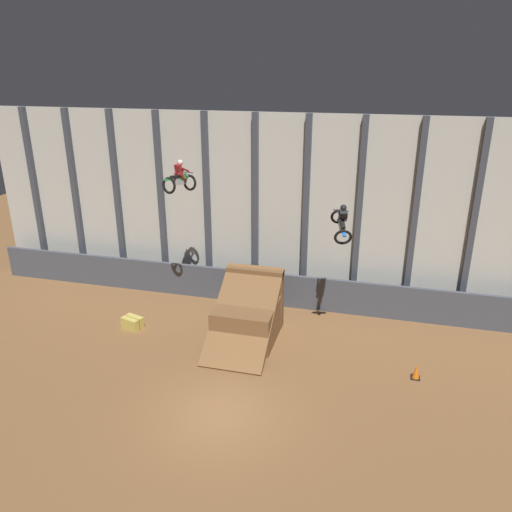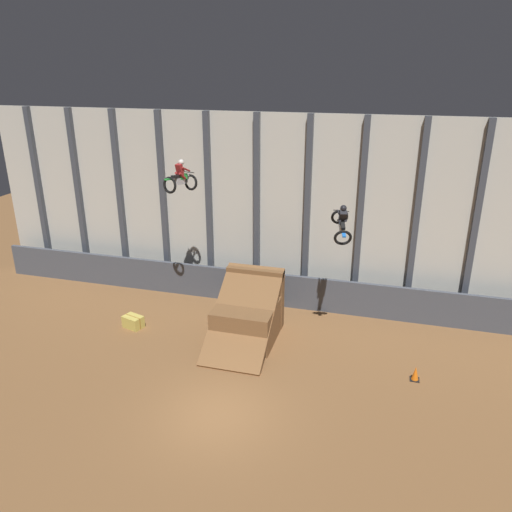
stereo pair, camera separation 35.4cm
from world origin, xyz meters
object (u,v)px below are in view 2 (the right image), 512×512
object	(u,v)px
dirt_ramp	(249,315)
traffic_cone_near_ramp	(415,374)
rider_bike_left_air	(180,179)
rider_bike_right_air	(342,223)
hay_bale_trackside	(133,322)

from	to	relation	value
dirt_ramp	traffic_cone_near_ramp	xyz separation A→B (m)	(7.19, -1.57, -0.75)
rider_bike_left_air	traffic_cone_near_ramp	size ratio (longest dim) A/B	3.09
dirt_ramp	rider_bike_right_air	xyz separation A→B (m)	(3.78, 0.74, 4.38)
dirt_ramp	hay_bale_trackside	distance (m)	5.49
rider_bike_left_air	hay_bale_trackside	size ratio (longest dim) A/B	1.73
dirt_ramp	rider_bike_left_air	distance (m)	6.75
rider_bike_right_air	hay_bale_trackside	bearing A→B (deg)	175.64
traffic_cone_near_ramp	hay_bale_trackside	size ratio (longest dim) A/B	0.56
dirt_ramp	hay_bale_trackside	xyz separation A→B (m)	(-5.38, -0.75, -0.75)
traffic_cone_near_ramp	hay_bale_trackside	world-z (taller)	traffic_cone_near_ramp
dirt_ramp	traffic_cone_near_ramp	world-z (taller)	dirt_ramp
dirt_ramp	hay_bale_trackside	bearing A→B (deg)	-172.09
rider_bike_left_air	rider_bike_right_air	world-z (taller)	rider_bike_left_air
rider_bike_left_air	traffic_cone_near_ramp	world-z (taller)	rider_bike_left_air
dirt_ramp	rider_bike_left_air	world-z (taller)	rider_bike_left_air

